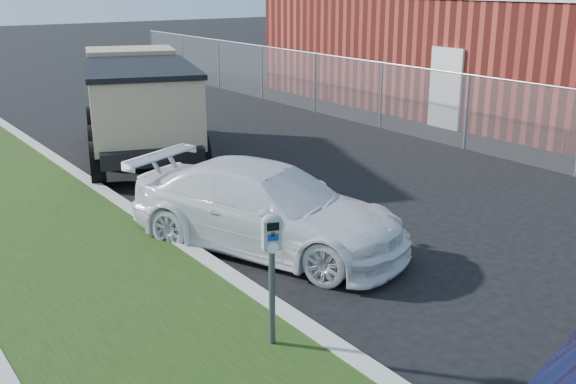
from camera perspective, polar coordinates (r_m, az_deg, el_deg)
ground at (r=10.23m, az=9.73°, el=-5.36°), size 120.00×120.00×0.00m
chainlink_fence at (r=18.84m, az=7.94°, el=9.16°), size 0.06×30.06×30.00m
brick_building at (r=23.84m, az=17.20°, el=12.37°), size 9.20×14.20×4.17m
parking_meter at (r=7.08m, az=-1.39°, el=-5.01°), size 0.24×0.20×1.49m
white_wagon at (r=10.22m, az=-2.15°, el=-1.28°), size 3.46×4.79×1.29m
dump_truck at (r=16.08m, az=-12.57°, el=7.63°), size 3.92×6.24×2.30m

